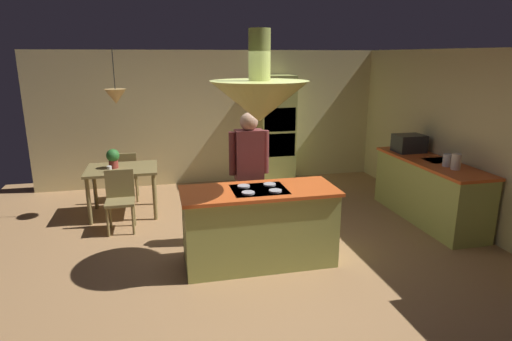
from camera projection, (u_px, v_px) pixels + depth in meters
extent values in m
plane|color=#AD7F51|center=(255.00, 255.00, 5.48)|extent=(8.16, 8.16, 0.00)
cube|color=beige|center=(216.00, 118.00, 8.40)|extent=(6.80, 0.10, 2.55)
cube|color=beige|center=(468.00, 139.00, 6.23)|extent=(0.10, 7.20, 2.55)
cube|color=#A8B259|center=(259.00, 228.00, 5.18)|extent=(1.78, 0.70, 0.89)
cube|color=#E05B23|center=(259.00, 191.00, 5.05)|extent=(1.84, 0.76, 0.04)
cube|color=black|center=(259.00, 190.00, 5.05)|extent=(0.64, 0.52, 0.01)
cylinder|color=#B2B2B7|center=(248.00, 193.00, 4.89)|extent=(0.15, 0.15, 0.02)
cylinder|color=#B2B2B7|center=(275.00, 191.00, 4.96)|extent=(0.15, 0.15, 0.02)
cylinder|color=#B2B2B7|center=(244.00, 186.00, 5.13)|extent=(0.15, 0.15, 0.02)
cylinder|color=#B2B2B7|center=(270.00, 184.00, 5.20)|extent=(0.15, 0.15, 0.02)
cube|color=#A8B259|center=(428.00, 192.00, 6.55)|extent=(0.62, 2.10, 0.89)
cube|color=#E05B23|center=(432.00, 162.00, 6.42)|extent=(0.66, 2.14, 0.04)
cube|color=#B2B2B7|center=(440.00, 165.00, 6.47)|extent=(0.48, 0.36, 0.16)
cube|color=#A8B259|center=(276.00, 131.00, 8.32)|extent=(0.66, 0.62, 2.09)
cube|color=black|center=(280.00, 120.00, 7.98)|extent=(0.60, 0.04, 0.44)
cube|color=black|center=(280.00, 145.00, 8.10)|extent=(0.60, 0.04, 0.44)
cube|color=olive|center=(122.00, 169.00, 6.71)|extent=(1.07, 0.84, 0.04)
cylinder|color=olive|center=(89.00, 202.00, 6.36)|extent=(0.06, 0.06, 0.72)
cylinder|color=olive|center=(155.00, 197.00, 6.57)|extent=(0.06, 0.06, 0.72)
cylinder|color=olive|center=(95.00, 188.00, 7.04)|extent=(0.06, 0.06, 0.72)
cylinder|color=olive|center=(155.00, 184.00, 7.24)|extent=(0.06, 0.06, 0.72)
cylinder|color=tan|center=(243.00, 211.00, 5.78)|extent=(0.14, 0.14, 0.86)
cylinder|color=tan|center=(256.00, 210.00, 5.82)|extent=(0.14, 0.14, 0.86)
cube|color=brown|center=(249.00, 155.00, 5.60)|extent=(0.36, 0.22, 0.67)
cylinder|color=brown|center=(232.00, 154.00, 5.54)|extent=(0.09, 0.09, 0.57)
cylinder|color=brown|center=(265.00, 152.00, 5.64)|extent=(0.09, 0.09, 0.57)
sphere|color=tan|center=(249.00, 122.00, 5.49)|extent=(0.23, 0.23, 0.23)
cone|color=#A8B259|center=(259.00, 101.00, 4.78)|extent=(1.10, 1.10, 0.45)
cylinder|color=#A8B259|center=(259.00, 55.00, 4.65)|extent=(0.24, 0.24, 0.55)
cone|color=#E0B266|center=(116.00, 96.00, 6.42)|extent=(0.32, 0.32, 0.22)
cylinder|color=black|center=(113.00, 68.00, 6.31)|extent=(0.01, 0.01, 0.60)
cube|color=olive|center=(120.00, 202.00, 6.11)|extent=(0.40, 0.40, 0.04)
cube|color=olive|center=(120.00, 184.00, 6.22)|extent=(0.40, 0.04, 0.42)
cylinder|color=olive|center=(108.00, 222.00, 5.97)|extent=(0.04, 0.04, 0.43)
cylinder|color=olive|center=(133.00, 220.00, 6.04)|extent=(0.04, 0.04, 0.43)
cylinder|color=olive|center=(110.00, 214.00, 6.29)|extent=(0.04, 0.04, 0.43)
cylinder|color=olive|center=(134.00, 212.00, 6.36)|extent=(0.04, 0.04, 0.43)
cube|color=olive|center=(126.00, 175.00, 7.46)|extent=(0.40, 0.40, 0.04)
cube|color=olive|center=(124.00, 166.00, 7.23)|extent=(0.40, 0.04, 0.42)
cylinder|color=olive|center=(137.00, 184.00, 7.71)|extent=(0.04, 0.04, 0.43)
cylinder|color=olive|center=(118.00, 186.00, 7.64)|extent=(0.04, 0.04, 0.43)
cylinder|color=olive|center=(137.00, 190.00, 7.39)|extent=(0.04, 0.04, 0.43)
cylinder|color=olive|center=(116.00, 191.00, 7.32)|extent=(0.04, 0.04, 0.43)
cylinder|color=#99382D|center=(114.00, 164.00, 6.68)|extent=(0.14, 0.14, 0.12)
sphere|color=#2D722D|center=(113.00, 155.00, 6.64)|extent=(0.20, 0.20, 0.20)
cylinder|color=white|center=(109.00, 169.00, 6.46)|extent=(0.07, 0.07, 0.09)
cylinder|color=silver|center=(456.00, 162.00, 5.90)|extent=(0.13, 0.13, 0.22)
cylinder|color=silver|center=(447.00, 160.00, 6.07)|extent=(0.13, 0.13, 0.18)
cube|color=#232326|center=(409.00, 143.00, 6.98)|extent=(0.46, 0.36, 0.28)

